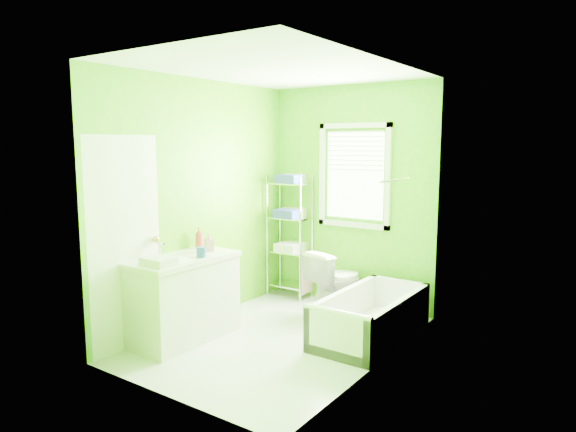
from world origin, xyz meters
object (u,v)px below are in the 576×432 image
Objects in this scene: toilet at (335,280)px; vanity at (183,296)px; bathtub at (369,323)px; wire_shelf_unit at (292,223)px.

toilet is 1.81m from vanity.
vanity reaches higher than bathtub.
bathtub is at bearing 156.11° from toilet.
vanity is 1.88m from wire_shelf_unit.
vanity is at bearing 78.34° from toilet.
wire_shelf_unit is at bearing 88.60° from vanity.
vanity is at bearing -91.40° from wire_shelf_unit.
bathtub is 1.31× the size of vanity.
wire_shelf_unit reaches higher than vanity.
vanity is 0.71× the size of wire_shelf_unit.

